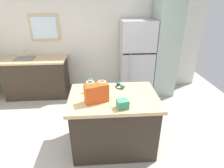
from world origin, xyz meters
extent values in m
plane|color=#ADA89E|center=(0.00, 0.00, 0.00)|extent=(6.21, 6.21, 0.00)
cube|color=silver|center=(0.00, 2.31, 1.26)|extent=(5.18, 0.10, 2.52)
cube|color=#CCB78C|center=(-1.23, 2.26, 1.55)|extent=(0.68, 0.04, 0.60)
cube|color=white|center=(-1.23, 2.24, 1.55)|extent=(0.56, 0.02, 0.48)
cube|color=#33281E|center=(0.19, 0.10, 0.42)|extent=(1.20, 0.82, 0.84)
cube|color=tan|center=(0.19, 0.10, 0.87)|extent=(1.28, 0.90, 0.05)
cube|color=#B7B7BC|center=(0.87, 1.90, 0.87)|extent=(0.74, 0.67, 1.75)
cube|color=black|center=(0.87, 1.55, 1.08)|extent=(0.72, 0.01, 0.02)
cylinder|color=#B7B7BC|center=(0.67, 1.53, 0.70)|extent=(0.02, 0.02, 0.79)
cube|color=#9EB2A8|center=(1.52, 1.90, 1.11)|extent=(0.52, 0.64, 2.23)
cube|color=#33281E|center=(-1.48, 1.91, 0.44)|extent=(1.38, 0.64, 0.88)
cube|color=tan|center=(-1.48, 1.91, 0.90)|extent=(1.42, 0.68, 0.04)
cube|color=slate|center=(-1.69, 1.91, 0.87)|extent=(0.40, 0.32, 0.14)
cylinder|color=#B7B7BC|center=(-1.69, 2.05, 1.01)|extent=(0.03, 0.03, 0.18)
cylinder|color=#B7B7BC|center=(-1.69, 1.98, 1.09)|extent=(0.02, 0.14, 0.02)
cube|color=#DB511E|center=(-0.05, -0.03, 1.02)|extent=(0.34, 0.23, 0.25)
torus|color=white|center=(-0.12, -0.03, 1.18)|extent=(0.13, 0.13, 0.01)
torus|color=white|center=(0.03, -0.03, 1.18)|extent=(0.13, 0.13, 0.01)
cube|color=#388E66|center=(0.28, -0.22, 0.95)|extent=(0.16, 0.15, 0.12)
cylinder|color=#4C9956|center=(-0.13, 0.28, 0.99)|extent=(0.06, 0.06, 0.20)
cone|color=#4C9956|center=(-0.13, 0.28, 1.11)|extent=(0.05, 0.05, 0.03)
cylinder|color=blue|center=(-0.13, 0.28, 1.14)|extent=(0.03, 0.03, 0.02)
torus|color=black|center=(0.32, 0.37, 0.90)|extent=(0.19, 0.19, 0.01)
sphere|color=#19666B|center=(0.35, 0.31, 0.92)|extent=(0.06, 0.06, 0.06)
sphere|color=#19666B|center=(0.30, 0.44, 0.92)|extent=(0.06, 0.06, 0.06)
camera|label=1|loc=(0.01, -2.16, 2.15)|focal=28.97mm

